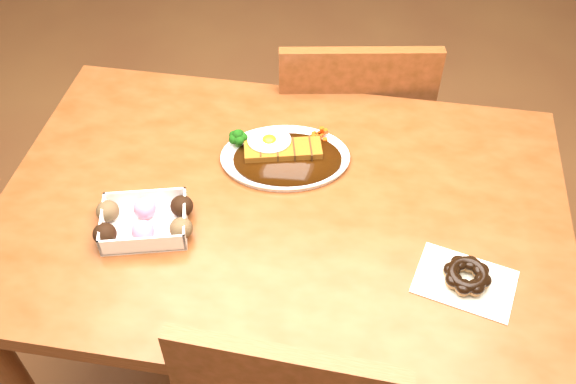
% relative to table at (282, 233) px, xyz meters
% --- Properties ---
extents(ground, '(6.00, 6.00, 0.00)m').
position_rel_table_xyz_m(ground, '(0.00, 0.00, -0.65)').
color(ground, brown).
rests_on(ground, ground).
extents(table, '(1.20, 0.80, 0.75)m').
position_rel_table_xyz_m(table, '(0.00, 0.00, 0.00)').
color(table, '#552E11').
rests_on(table, ground).
extents(chair_far, '(0.49, 0.49, 0.87)m').
position_rel_table_xyz_m(chair_far, '(0.10, 0.54, -0.17)').
color(chair_far, '#552E11').
rests_on(chair_far, ground).
extents(katsu_curry_plate, '(0.32, 0.25, 0.06)m').
position_rel_table_xyz_m(katsu_curry_plate, '(-0.02, 0.14, 0.11)').
color(katsu_curry_plate, white).
rests_on(katsu_curry_plate, table).
extents(donut_box, '(0.21, 0.17, 0.05)m').
position_rel_table_xyz_m(donut_box, '(-0.26, -0.11, 0.12)').
color(donut_box, white).
rests_on(donut_box, table).
extents(pon_de_ring, '(0.21, 0.17, 0.04)m').
position_rel_table_xyz_m(pon_de_ring, '(0.38, -0.14, 0.12)').
color(pon_de_ring, silver).
rests_on(pon_de_ring, table).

